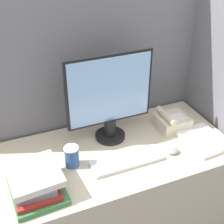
{
  "coord_description": "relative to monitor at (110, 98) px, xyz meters",
  "views": [
    {
      "loc": [
        -0.49,
        -0.89,
        1.81
      ],
      "look_at": [
        0.03,
        0.35,
        0.97
      ],
      "focal_mm": 50.0,
      "sensor_mm": 36.0,
      "label": 1
    }
  ],
  "objects": [
    {
      "name": "coffee_cup",
      "position": [
        -0.27,
        -0.15,
        -0.2
      ],
      "size": [
        0.07,
        0.07,
        0.11
      ],
      "color": "#335999",
      "rests_on": "desk"
    },
    {
      "name": "desk",
      "position": [
        -0.06,
        -0.13,
        -0.62
      ],
      "size": [
        1.36,
        0.63,
        0.73
      ],
      "color": "beige",
      "rests_on": "ground_plane"
    },
    {
      "name": "monitor",
      "position": [
        0.0,
        0.0,
        0.0
      ],
      "size": [
        0.48,
        0.17,
        0.5
      ],
      "color": "black",
      "rests_on": "desk"
    },
    {
      "name": "desk_telephone",
      "position": [
        0.38,
        -0.05,
        -0.21
      ],
      "size": [
        0.18,
        0.18,
        0.11
      ],
      "color": "beige",
      "rests_on": "desk"
    },
    {
      "name": "cubicle_panel_rear",
      "position": [
        -0.06,
        0.22,
        -0.11
      ],
      "size": [
        1.76,
        0.04,
        1.76
      ],
      "color": "slate",
      "rests_on": "ground_plane"
    },
    {
      "name": "mouse",
      "position": [
        0.26,
        -0.27,
        -0.24
      ],
      "size": [
        0.07,
        0.05,
        0.02
      ],
      "color": "gray",
      "rests_on": "desk"
    },
    {
      "name": "keyboard",
      "position": [
        -0.0,
        -0.24,
        -0.24
      ],
      "size": [
        0.38,
        0.12,
        0.02
      ],
      "color": "silver",
      "rests_on": "desk"
    },
    {
      "name": "paper_pile",
      "position": [
        0.47,
        -0.24,
        -0.24
      ],
      "size": [
        0.23,
        0.28,
        0.02
      ],
      "color": "white",
      "rests_on": "desk"
    },
    {
      "name": "cubicle_panel_right",
      "position": [
        0.66,
        -0.1,
        -0.11
      ],
      "size": [
        0.04,
        0.69,
        1.76
      ],
      "color": "slate",
      "rests_on": "ground_plane"
    },
    {
      "name": "book_stack",
      "position": [
        -0.47,
        -0.26,
        -0.2
      ],
      "size": [
        0.25,
        0.3,
        0.11
      ],
      "color": "#38723F",
      "rests_on": "desk"
    }
  ]
}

